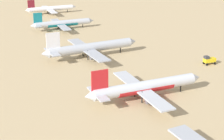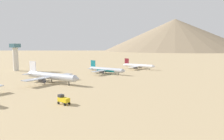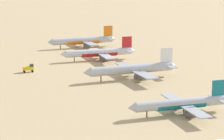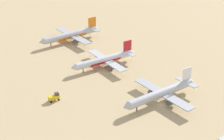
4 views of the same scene
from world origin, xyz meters
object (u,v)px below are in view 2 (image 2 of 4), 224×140
parked_jet_4 (138,66)px  service_truck (63,99)px  parked_jet_3 (106,70)px  control_tower (16,56)px  parked_jet_2 (51,76)px

parked_jet_4 → service_truck: parked_jet_4 is taller
parked_jet_3 → control_tower: control_tower is taller
service_truck → control_tower: (-115.66, 71.23, 12.38)m
parked_jet_2 → parked_jet_3: 55.56m
parked_jet_4 → control_tower: 118.52m
parked_jet_3 → control_tower: bearing=-168.0°
parked_jet_2 → parked_jet_3: size_ratio=1.23×
service_truck → parked_jet_3: bearing=107.8°
parked_jet_2 → control_tower: size_ratio=1.82×
parked_jet_3 → parked_jet_4: (11.74, 46.46, -0.11)m
control_tower → parked_jet_2: bearing=-25.3°
parked_jet_2 → parked_jet_4: bearing=77.6°
parked_jet_2 → parked_jet_4: (22.24, 101.01, -0.98)m
parked_jet_3 → parked_jet_4: bearing=75.8°
service_truck → control_tower: 136.39m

